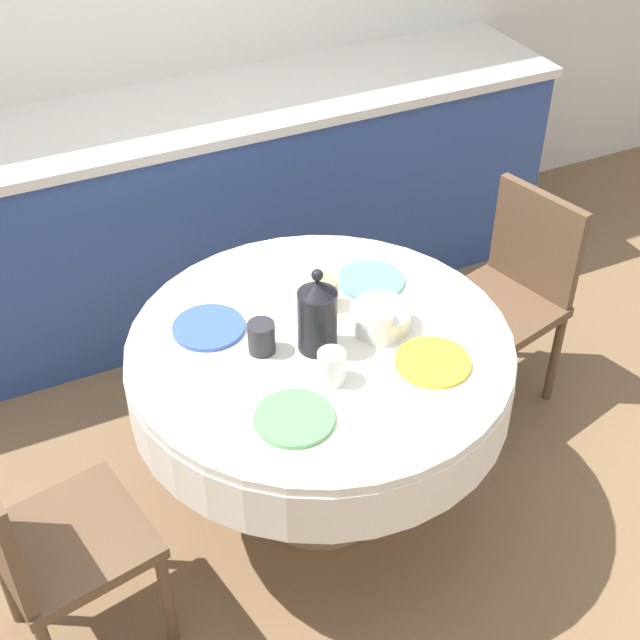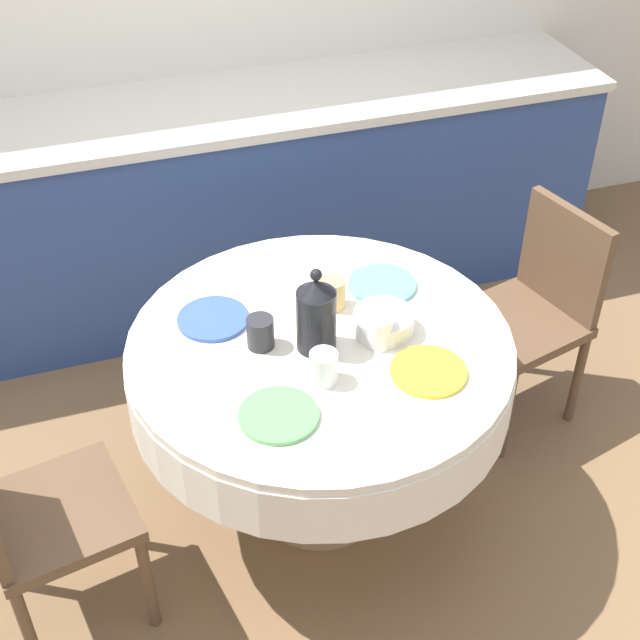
% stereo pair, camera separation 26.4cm
% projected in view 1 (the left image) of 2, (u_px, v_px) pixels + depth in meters
% --- Properties ---
extents(ground_plane, '(12.00, 12.00, 0.00)m').
position_uv_depth(ground_plane, '(320.00, 500.00, 3.15)').
color(ground_plane, brown).
extents(kitchen_counter, '(3.24, 0.64, 0.94)m').
position_uv_depth(kitchen_counter, '(189.00, 212.00, 3.78)').
color(kitchen_counter, '#2D4784').
rests_on(kitchen_counter, ground_plane).
extents(dining_table, '(1.19, 1.19, 0.73)m').
position_uv_depth(dining_table, '(320.00, 372.00, 2.77)').
color(dining_table, tan).
rests_on(dining_table, ground_plane).
extents(chair_left, '(0.49, 0.49, 0.85)m').
position_uv_depth(chair_left, '(511.00, 290.00, 3.32)').
color(chair_left, brown).
rests_on(chair_left, ground_plane).
extents(chair_right, '(0.47, 0.47, 0.85)m').
position_uv_depth(chair_right, '(44.00, 541.00, 2.41)').
color(chair_right, brown).
rests_on(chair_right, ground_plane).
extents(plate_near_left, '(0.22, 0.22, 0.01)m').
position_uv_depth(plate_near_left, '(294.00, 418.00, 2.42)').
color(plate_near_left, '#5BA85B').
rests_on(plate_near_left, dining_table).
extents(cup_near_left, '(0.08, 0.08, 0.10)m').
position_uv_depth(cup_near_left, '(332.00, 367.00, 2.52)').
color(cup_near_left, white).
rests_on(cup_near_left, dining_table).
extents(plate_near_right, '(0.22, 0.22, 0.01)m').
position_uv_depth(plate_near_right, '(433.00, 362.00, 2.60)').
color(plate_near_right, yellow).
rests_on(plate_near_right, dining_table).
extents(cup_near_right, '(0.08, 0.08, 0.10)m').
position_uv_depth(cup_near_right, '(379.00, 326.00, 2.67)').
color(cup_near_right, white).
rests_on(cup_near_right, dining_table).
extents(plate_far_left, '(0.22, 0.22, 0.01)m').
position_uv_depth(plate_far_left, '(209.00, 327.00, 2.73)').
color(plate_far_left, '#3856AD').
rests_on(plate_far_left, dining_table).
extents(cup_far_left, '(0.08, 0.08, 0.10)m').
position_uv_depth(cup_far_left, '(261.00, 337.00, 2.63)').
color(cup_far_left, '#28282D').
rests_on(cup_far_left, dining_table).
extents(plate_far_right, '(0.22, 0.22, 0.01)m').
position_uv_depth(plate_far_right, '(370.00, 280.00, 2.93)').
color(plate_far_right, '#60BCB7').
rests_on(plate_far_right, dining_table).
extents(cup_far_right, '(0.08, 0.08, 0.10)m').
position_uv_depth(cup_far_right, '(325.00, 293.00, 2.80)').
color(cup_far_right, '#DBB766').
rests_on(cup_far_right, dining_table).
extents(coffee_carafe, '(0.12, 0.12, 0.28)m').
position_uv_depth(coffee_carafe, '(317.00, 315.00, 2.59)').
color(coffee_carafe, black).
rests_on(coffee_carafe, dining_table).
extents(fruit_bowl, '(0.19, 0.19, 0.07)m').
position_uv_depth(fruit_bowl, '(381.00, 318.00, 2.73)').
color(fruit_bowl, silver).
rests_on(fruit_bowl, dining_table).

